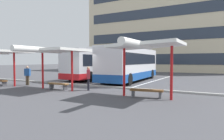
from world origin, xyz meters
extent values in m
plane|color=#47474C|center=(0.00, 0.00, 0.00)|extent=(160.00, 160.00, 0.00)
cube|color=beige|center=(0.00, 31.21, 8.33)|extent=(30.83, 15.30, 16.65)
cube|color=#2D3847|center=(0.00, 23.54, 2.29)|extent=(28.37, 0.08, 1.83)
cube|color=#2D3847|center=(0.00, 23.54, 6.45)|extent=(28.37, 0.08, 1.83)
cube|color=#2D3847|center=(0.00, 23.54, 10.62)|extent=(28.37, 0.08, 1.83)
cube|color=silver|center=(-2.03, 7.89, 1.70)|extent=(3.00, 12.31, 2.86)
cube|color=red|center=(-2.03, 7.89, 0.55)|extent=(3.04, 12.35, 0.56)
cube|color=black|center=(-2.03, 7.89, 2.04)|extent=(3.00, 11.33, 1.08)
cube|color=black|center=(-1.79, 13.96, 2.05)|extent=(2.23, 0.17, 1.71)
cube|color=silver|center=(-2.09, 6.36, 3.31)|extent=(1.60, 2.26, 0.36)
cylinder|color=black|center=(-3.02, 12.44, 0.50)|extent=(0.34, 1.01, 1.00)
cylinder|color=black|center=(-0.69, 12.35, 0.50)|extent=(0.34, 1.01, 1.00)
cylinder|color=black|center=(-3.37, 3.43, 0.50)|extent=(0.34, 1.01, 1.00)
cylinder|color=black|center=(-1.04, 3.34, 0.50)|extent=(0.34, 1.01, 1.00)
cube|color=silver|center=(1.93, 6.15, 1.74)|extent=(3.16, 10.52, 2.93)
cube|color=#194C9E|center=(1.93, 6.15, 0.60)|extent=(3.21, 10.57, 0.66)
cube|color=black|center=(1.93, 6.15, 2.17)|extent=(3.14, 9.70, 0.98)
cube|color=black|center=(1.62, 11.31, 2.09)|extent=(2.24, 0.21, 1.76)
cube|color=silver|center=(2.00, 4.85, 3.39)|extent=(1.66, 2.29, 0.36)
cylinder|color=black|center=(0.54, 9.67, 0.50)|extent=(0.36, 1.02, 1.00)
cylinder|color=black|center=(2.88, 9.81, 0.50)|extent=(0.36, 1.02, 1.00)
cylinder|color=black|center=(0.97, 2.49, 0.50)|extent=(0.36, 1.02, 1.00)
cylinder|color=black|center=(3.31, 2.63, 0.50)|extent=(0.36, 1.02, 1.00)
cube|color=white|center=(-4.00, 7.57, 0.00)|extent=(0.16, 14.00, 0.01)
cube|color=white|center=(0.00, 7.57, 0.00)|extent=(0.16, 14.00, 0.01)
cube|color=white|center=(4.00, 7.57, 0.00)|extent=(0.16, 14.00, 0.01)
cylinder|color=red|center=(-4.29, -2.17, 1.32)|extent=(0.14, 0.14, 2.64)
cube|color=white|center=(-5.80, -2.17, 2.72)|extent=(4.03, 3.25, 0.17)
cube|color=brown|center=(-5.80, -2.35, 0.40)|extent=(1.57, 0.61, 0.10)
cube|color=#4C4C51|center=(-5.19, -2.43, 0.17)|extent=(0.16, 0.35, 0.35)
cylinder|color=red|center=(-1.42, -1.93, 1.31)|extent=(0.14, 0.14, 2.63)
cylinder|color=red|center=(1.29, -1.93, 1.31)|extent=(0.14, 0.14, 2.63)
cube|color=white|center=(-0.07, -1.93, 2.71)|extent=(3.71, 3.21, 0.17)
cylinder|color=white|center=(-0.07, -3.39, 2.68)|extent=(0.36, 3.71, 0.36)
cube|color=brown|center=(-0.07, -1.80, 0.40)|extent=(1.57, 0.44, 0.10)
cube|color=#4C4C51|center=(-0.70, -1.80, 0.17)|extent=(0.12, 0.34, 0.35)
cube|color=#4C4C51|center=(0.56, -1.79, 0.17)|extent=(0.12, 0.34, 0.35)
cylinder|color=red|center=(5.01, -1.83, 1.37)|extent=(0.14, 0.14, 2.74)
cylinder|color=red|center=(7.66, -1.83, 1.37)|extent=(0.14, 0.14, 2.74)
cube|color=white|center=(6.34, -1.83, 2.82)|extent=(3.66, 2.80, 0.30)
cylinder|color=white|center=(6.34, -3.08, 2.79)|extent=(0.36, 3.65, 0.36)
cube|color=brown|center=(6.34, -1.80, 0.40)|extent=(1.81, 0.66, 0.10)
cube|color=#4C4C51|center=(5.61, -1.90, 0.17)|extent=(0.17, 0.35, 0.35)
cube|color=#4C4C51|center=(7.06, -1.70, 0.17)|extent=(0.17, 0.35, 0.35)
cube|color=#ADADA8|center=(0.00, 0.73, 0.06)|extent=(44.00, 0.24, 0.12)
cylinder|color=black|center=(1.96, -1.06, 0.40)|extent=(0.14, 0.14, 0.79)
cylinder|color=black|center=(2.06, -1.18, 0.40)|extent=(0.14, 0.14, 0.79)
cube|color=#BF333F|center=(2.01, -1.12, 1.09)|extent=(0.46, 0.50, 0.59)
sphere|color=tan|center=(2.01, -1.12, 1.50)|extent=(0.21, 0.21, 0.21)
cylinder|color=brown|center=(-4.02, -1.10, 0.39)|extent=(0.14, 0.14, 0.77)
cylinder|color=brown|center=(-4.17, -1.16, 0.39)|extent=(0.14, 0.14, 0.77)
cube|color=#2659A5|center=(-4.09, -1.13, 1.06)|extent=(0.50, 0.37, 0.58)
sphere|color=tan|center=(-4.09, -1.13, 1.46)|extent=(0.21, 0.21, 0.21)
camera|label=1|loc=(9.94, -12.19, 1.99)|focal=32.34mm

